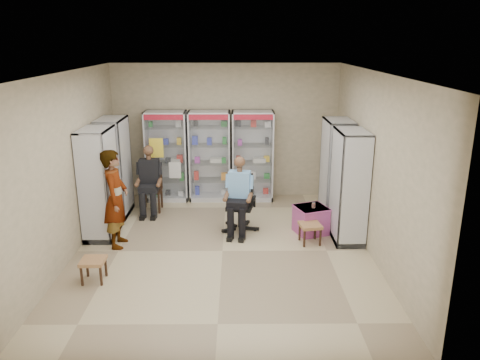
{
  "coord_description": "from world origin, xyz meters",
  "views": [
    {
      "loc": [
        0.25,
        -7.34,
        3.5
      ],
      "look_at": [
        0.31,
        0.7,
        1.06
      ],
      "focal_mm": 35.0,
      "sensor_mm": 36.0,
      "label": 1
    }
  ],
  "objects_px": {
    "seated_shopkeeper": "(240,197)",
    "cabinet_left_far": "(114,167)",
    "cabinet_left_near": "(99,184)",
    "cabinet_back_mid": "(210,156)",
    "cabinet_right_far": "(336,170)",
    "pink_trunk": "(311,220)",
    "standing_man": "(116,199)",
    "cabinet_back_right": "(253,156)",
    "cabinet_right_near": "(349,186)",
    "office_chair": "(240,203)",
    "wooden_chair": "(151,189)",
    "woven_stool_a": "(310,233)",
    "woven_stool_b": "(94,270)",
    "cabinet_back_left": "(167,156)"
  },
  "relations": [
    {
      "from": "cabinet_right_near",
      "to": "wooden_chair",
      "type": "xyz_separation_m",
      "value": [
        -3.78,
        1.5,
        -0.53
      ]
    },
    {
      "from": "cabinet_left_near",
      "to": "woven_stool_b",
      "type": "height_order",
      "value": "cabinet_left_near"
    },
    {
      "from": "cabinet_right_far",
      "to": "standing_man",
      "type": "distance_m",
      "value": 4.28
    },
    {
      "from": "cabinet_left_near",
      "to": "cabinet_back_mid",
      "type": "bearing_deg",
      "value": 137.2
    },
    {
      "from": "cabinet_left_far",
      "to": "pink_trunk",
      "type": "distance_m",
      "value": 4.06
    },
    {
      "from": "cabinet_back_right",
      "to": "wooden_chair",
      "type": "bearing_deg",
      "value": -161.25
    },
    {
      "from": "cabinet_right_far",
      "to": "cabinet_left_far",
      "type": "relative_size",
      "value": 1.0
    },
    {
      "from": "cabinet_left_near",
      "to": "wooden_chair",
      "type": "xyz_separation_m",
      "value": [
        0.68,
        1.3,
        -0.53
      ]
    },
    {
      "from": "wooden_chair",
      "to": "seated_shopkeeper",
      "type": "xyz_separation_m",
      "value": [
        1.85,
        -1.13,
        0.21
      ]
    },
    {
      "from": "cabinet_back_right",
      "to": "cabinet_right_near",
      "type": "height_order",
      "value": "same"
    },
    {
      "from": "cabinet_back_mid",
      "to": "cabinet_left_far",
      "type": "height_order",
      "value": "same"
    },
    {
      "from": "cabinet_left_near",
      "to": "seated_shopkeeper",
      "type": "distance_m",
      "value": 2.56
    },
    {
      "from": "cabinet_back_mid",
      "to": "cabinet_right_far",
      "type": "bearing_deg",
      "value": -23.65
    },
    {
      "from": "cabinet_back_mid",
      "to": "cabinet_left_far",
      "type": "xyz_separation_m",
      "value": [
        -1.88,
        -0.93,
        0.0
      ]
    },
    {
      "from": "cabinet_back_mid",
      "to": "pink_trunk",
      "type": "xyz_separation_m",
      "value": [
        1.98,
        -1.95,
        -0.74
      ]
    },
    {
      "from": "cabinet_left_near",
      "to": "seated_shopkeeper",
      "type": "xyz_separation_m",
      "value": [
        2.53,
        0.17,
        -0.32
      ]
    },
    {
      "from": "cabinet_back_left",
      "to": "woven_stool_a",
      "type": "distance_m",
      "value": 3.82
    },
    {
      "from": "woven_stool_a",
      "to": "woven_stool_b",
      "type": "distance_m",
      "value": 3.7
    },
    {
      "from": "seated_shopkeeper",
      "to": "cabinet_left_far",
      "type": "bearing_deg",
      "value": 169.83
    },
    {
      "from": "cabinet_left_far",
      "to": "pink_trunk",
      "type": "relative_size",
      "value": 3.75
    },
    {
      "from": "cabinet_right_far",
      "to": "cabinet_left_far",
      "type": "distance_m",
      "value": 4.46
    },
    {
      "from": "cabinet_back_mid",
      "to": "seated_shopkeeper",
      "type": "height_order",
      "value": "cabinet_back_mid"
    },
    {
      "from": "pink_trunk",
      "to": "woven_stool_b",
      "type": "xyz_separation_m",
      "value": [
        -3.53,
        -1.79,
        -0.08
      ]
    },
    {
      "from": "cabinet_back_right",
      "to": "woven_stool_b",
      "type": "bearing_deg",
      "value": -123.72
    },
    {
      "from": "cabinet_back_mid",
      "to": "office_chair",
      "type": "xyz_separation_m",
      "value": [
        0.65,
        -1.81,
        -0.46
      ]
    },
    {
      "from": "cabinet_right_far",
      "to": "wooden_chair",
      "type": "bearing_deg",
      "value": 83.96
    },
    {
      "from": "cabinet_right_far",
      "to": "cabinet_right_near",
      "type": "bearing_deg",
      "value": -180.0
    },
    {
      "from": "cabinet_right_far",
      "to": "office_chair",
      "type": "distance_m",
      "value": 2.09
    },
    {
      "from": "cabinet_left_far",
      "to": "woven_stool_b",
      "type": "relative_size",
      "value": 5.67
    },
    {
      "from": "cabinet_right_near",
      "to": "pink_trunk",
      "type": "distance_m",
      "value": 0.99
    },
    {
      "from": "cabinet_left_far",
      "to": "cabinet_left_near",
      "type": "distance_m",
      "value": 1.1
    },
    {
      "from": "seated_shopkeeper",
      "to": "wooden_chair",
      "type": "bearing_deg",
      "value": 158.63
    },
    {
      "from": "cabinet_right_far",
      "to": "standing_man",
      "type": "relative_size",
      "value": 1.16
    },
    {
      "from": "seated_shopkeeper",
      "to": "pink_trunk",
      "type": "distance_m",
      "value": 1.4
    },
    {
      "from": "cabinet_right_far",
      "to": "cabinet_left_near",
      "type": "height_order",
      "value": "same"
    },
    {
      "from": "cabinet_right_far",
      "to": "standing_man",
      "type": "xyz_separation_m",
      "value": [
        -4.06,
        -1.34,
        -0.14
      ]
    },
    {
      "from": "cabinet_left_far",
      "to": "woven_stool_a",
      "type": "distance_m",
      "value": 4.14
    },
    {
      "from": "cabinet_back_left",
      "to": "cabinet_back_mid",
      "type": "height_order",
      "value": "same"
    },
    {
      "from": "cabinet_right_far",
      "to": "pink_trunk",
      "type": "height_order",
      "value": "cabinet_right_far"
    },
    {
      "from": "cabinet_right_far",
      "to": "office_chair",
      "type": "bearing_deg",
      "value": 109.34
    },
    {
      "from": "cabinet_left_far",
      "to": "office_chair",
      "type": "xyz_separation_m",
      "value": [
        2.53,
        -0.88,
        -0.46
      ]
    },
    {
      "from": "cabinet_left_far",
      "to": "woven_stool_b",
      "type": "distance_m",
      "value": 2.95
    },
    {
      "from": "woven_stool_b",
      "to": "cabinet_right_far",
      "type": "bearing_deg",
      "value": 32.35
    },
    {
      "from": "cabinet_back_right",
      "to": "woven_stool_a",
      "type": "xyz_separation_m",
      "value": [
        0.95,
        -2.41,
        -0.82
      ]
    },
    {
      "from": "cabinet_back_right",
      "to": "cabinet_back_left",
      "type": "bearing_deg",
      "value": 180.0
    },
    {
      "from": "cabinet_right_far",
      "to": "cabinet_left_far",
      "type": "bearing_deg",
      "value": 87.43
    },
    {
      "from": "standing_man",
      "to": "woven_stool_b",
      "type": "bearing_deg",
      "value": 175.91
    },
    {
      "from": "cabinet_left_near",
      "to": "woven_stool_a",
      "type": "distance_m",
      "value": 3.88
    },
    {
      "from": "cabinet_left_far",
      "to": "wooden_chair",
      "type": "distance_m",
      "value": 0.89
    },
    {
      "from": "cabinet_left_far",
      "to": "wooden_chair",
      "type": "relative_size",
      "value": 2.13
    }
  ]
}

